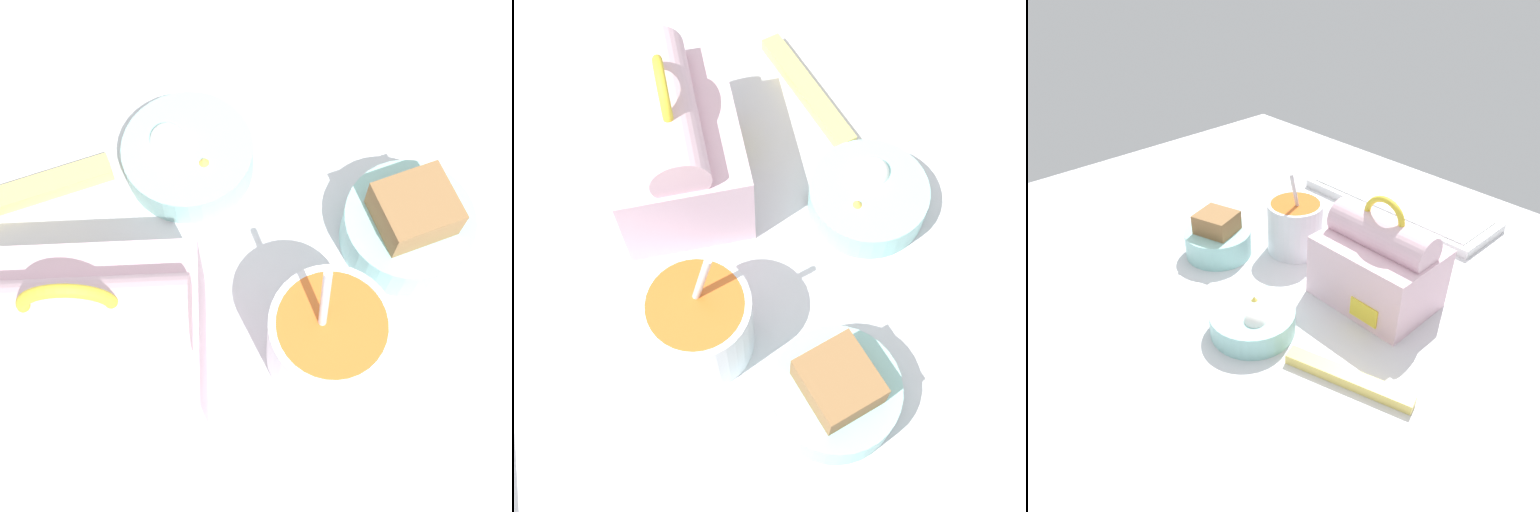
% 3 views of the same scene
% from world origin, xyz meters
% --- Properties ---
extents(desk_surface, '(1.40, 1.10, 0.02)m').
position_xyz_m(desk_surface, '(0.00, 0.00, 0.01)').
color(desk_surface, silver).
rests_on(desk_surface, ground).
extents(lunch_bag, '(0.18, 0.14, 0.19)m').
position_xyz_m(lunch_bag, '(0.14, 0.06, 0.09)').
color(lunch_bag, beige).
rests_on(lunch_bag, desk_surface).
extents(soup_cup, '(0.10, 0.10, 0.17)m').
position_xyz_m(soup_cup, '(-0.06, 0.07, 0.07)').
color(soup_cup, silver).
rests_on(soup_cup, desk_surface).
extents(bento_bowl_sandwich, '(0.12, 0.12, 0.09)m').
position_xyz_m(bento_bowl_sandwich, '(-0.15, -0.04, 0.05)').
color(bento_bowl_sandwich, '#93D1CC').
rests_on(bento_bowl_sandwich, desk_surface).
extents(bento_bowl_snacks, '(0.13, 0.13, 0.06)m').
position_xyz_m(bento_bowl_snacks, '(0.06, -0.13, 0.04)').
color(bento_bowl_snacks, '#93D1CC').
rests_on(bento_bowl_snacks, desk_surface).
extents(chopstick_case, '(0.18, 0.08, 0.02)m').
position_xyz_m(chopstick_case, '(0.23, -0.11, 0.03)').
color(chopstick_case, '#EFD666').
rests_on(chopstick_case, desk_surface).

